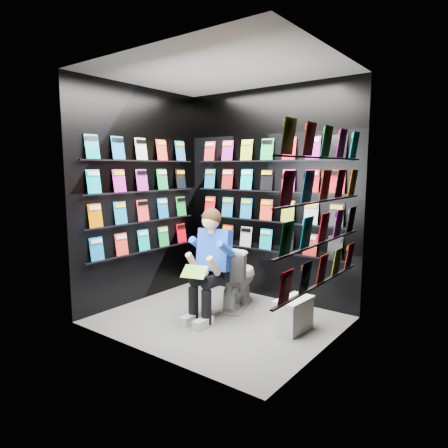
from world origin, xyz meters
The scene contains 14 objects.
floor centered at (0.00, 0.00, 0.00)m, with size 2.40×2.40×0.00m, color slate.
ceiling centered at (0.00, 0.00, 2.60)m, with size 2.40×2.40×0.00m, color white.
wall_back centered at (0.00, 1.00, 1.30)m, with size 2.40×0.04×2.60m, color black.
wall_front centered at (0.00, -1.00, 1.30)m, with size 2.40×0.04×2.60m, color black.
wall_left centered at (-1.20, 0.00, 1.30)m, with size 0.04×2.00×2.60m, color black.
wall_right centered at (1.20, 0.00, 1.30)m, with size 0.04×2.00×2.60m, color black.
comics_back centered at (0.00, 0.97, 1.31)m, with size 2.10×0.06×1.37m, color #F5352A, non-canonical shape.
comics_left centered at (-1.17, 0.00, 1.31)m, with size 0.06×1.70×1.37m, color #F5352A, non-canonical shape.
comics_right centered at (1.17, 0.00, 1.31)m, with size 0.06×1.70×1.37m, color #F5352A, non-canonical shape.
toilet centered at (-0.09, 0.45, 0.37)m, with size 0.42×0.75×0.73m, color white.
longbox centered at (0.78, 0.23, 0.15)m, with size 0.23×0.41×0.31m, color white.
longbox_lid centered at (0.78, 0.23, 0.32)m, with size 0.25×0.43×0.03m, color white.
reader centered at (-0.09, 0.07, 0.74)m, with size 0.47×0.69×1.26m, color blue, non-canonical shape.
held_comic centered at (-0.09, -0.28, 0.58)m, with size 0.26×0.01×0.18m, color green.
Camera 1 is at (2.55, -3.27, 1.64)m, focal length 32.00 mm.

